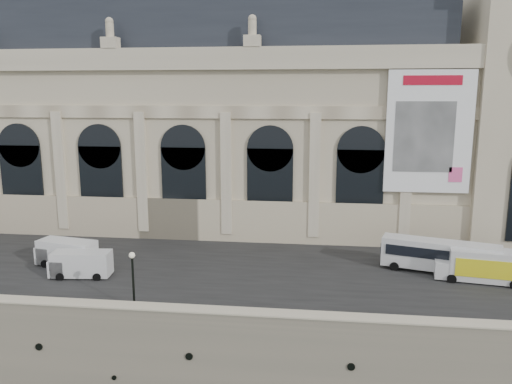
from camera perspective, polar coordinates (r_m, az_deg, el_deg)
quay at (r=72.25m, az=-2.22°, el=-4.94°), size 160.00×70.00×6.00m
street at (r=51.68m, az=-5.97°, el=-8.07°), size 160.00×24.00×0.06m
parapet at (r=39.45m, az=-10.42°, el=-13.54°), size 160.00×1.40×1.21m
museum at (r=66.72m, az=-8.02°, el=8.22°), size 69.00×18.70×29.10m
bus_right at (r=51.30m, az=20.26°, el=-6.80°), size 10.99×5.23×3.19m
van_b at (r=50.22m, az=-19.65°, el=-7.77°), size 5.75×2.75×2.48m
van_c at (r=53.80m, az=-21.07°, el=-6.50°), size 6.33×3.35×2.68m
box_truck at (r=50.54m, az=24.26°, el=-7.69°), size 7.79×3.61×3.03m
lamp_right at (r=41.28m, az=-13.85°, el=-9.89°), size 0.49×0.49×4.80m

